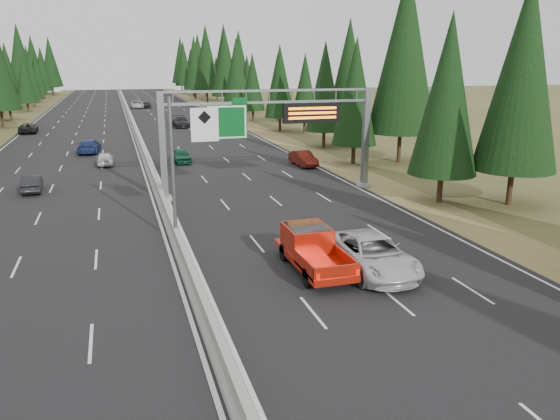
{
  "coord_description": "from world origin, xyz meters",
  "views": [
    {
      "loc": [
        -2.87,
        -4.38,
        9.82
      ],
      "look_at": [
        4.54,
        20.0,
        2.9
      ],
      "focal_mm": 35.0,
      "sensor_mm": 36.0,
      "label": 1
    }
  ],
  "objects": [
    {
      "name": "road",
      "position": [
        0.0,
        80.0,
        0.04
      ],
      "size": [
        32.0,
        260.0,
        0.08
      ],
      "primitive_type": "cube",
      "color": "black",
      "rests_on": "ground"
    },
    {
      "name": "shoulder_right",
      "position": [
        17.8,
        80.0,
        0.03
      ],
      "size": [
        3.6,
        260.0,
        0.06
      ],
      "primitive_type": "cube",
      "color": "olive",
      "rests_on": "ground"
    },
    {
      "name": "shoulder_left",
      "position": [
        -17.8,
        80.0,
        0.03
      ],
      "size": [
        3.6,
        260.0,
        0.06
      ],
      "primitive_type": "cube",
      "color": "#474521",
      "rests_on": "ground"
    },
    {
      "name": "median_barrier",
      "position": [
        0.0,
        80.0,
        0.41
      ],
      "size": [
        0.7,
        260.0,
        0.85
      ],
      "color": "gray",
      "rests_on": "road"
    },
    {
      "name": "sign_gantry",
      "position": [
        8.92,
        34.88,
        5.27
      ],
      "size": [
        16.75,
        0.98,
        7.8
      ],
      "color": "slate",
      "rests_on": "road"
    },
    {
      "name": "hov_sign_pole",
      "position": [
        0.58,
        24.97,
        4.72
      ],
      "size": [
        2.8,
        0.5,
        8.0
      ],
      "color": "slate",
      "rests_on": "road"
    },
    {
      "name": "tree_row_right",
      "position": [
        22.06,
        77.63,
        9.23
      ],
      "size": [
        12.02,
        241.54,
        18.95
      ],
      "color": "black",
      "rests_on": "ground"
    },
    {
      "name": "silver_minivan",
      "position": [
        8.49,
        17.89,
        0.95
      ],
      "size": [
        2.89,
        6.25,
        1.74
      ],
      "primitive_type": "imported",
      "rotation": [
        0.0,
        0.0,
        0.0
      ],
      "color": "silver",
      "rests_on": "road"
    },
    {
      "name": "red_pickup",
      "position": [
        5.86,
        19.3,
        1.17
      ],
      "size": [
        2.16,
        6.04,
        1.97
      ],
      "color": "black",
      "rests_on": "road"
    },
    {
      "name": "car_ahead_green",
      "position": [
        3.33,
        50.27,
        0.77
      ],
      "size": [
        1.92,
        4.17,
        1.39
      ],
      "primitive_type": "imported",
      "rotation": [
        0.0,
        0.0,
        0.07
      ],
      "color": "#124F30",
      "rests_on": "road"
    },
    {
      "name": "car_ahead_dkred",
      "position": [
        14.5,
        45.0,
        0.79
      ],
      "size": [
        1.76,
        4.38,
        1.41
      ],
      "primitive_type": "imported",
      "rotation": [
        0.0,
        0.0,
        0.06
      ],
      "color": "#62160E",
      "rests_on": "road"
    },
    {
      "name": "car_ahead_dkgrey",
      "position": [
        7.11,
        81.48,
        0.9
      ],
      "size": [
        2.3,
        5.64,
        1.63
      ],
      "primitive_type": "imported",
      "rotation": [
        0.0,
        0.0,
        0.0
      ],
      "color": "black",
      "rests_on": "road"
    },
    {
      "name": "car_ahead_white",
      "position": [
        2.43,
        120.03,
        0.85
      ],
      "size": [
        2.64,
        5.59,
        1.54
      ],
      "primitive_type": "imported",
      "rotation": [
        0.0,
        0.0,
        -0.01
      ],
      "color": "silver",
      "rests_on": "road"
    },
    {
      "name": "car_ahead_far",
      "position": [
        4.51,
        120.61,
        0.8
      ],
      "size": [
        1.8,
        4.25,
        1.43
      ],
      "primitive_type": "imported",
      "rotation": [
        0.0,
        0.0,
        -0.03
      ],
      "color": "#222325",
      "rests_on": "road"
    },
    {
      "name": "car_onc_near",
      "position": [
        -9.28,
        40.76,
        0.73
      ],
      "size": [
        1.57,
        3.98,
        1.29
      ],
      "primitive_type": "imported",
      "rotation": [
        0.0,
        0.0,
        3.19
      ],
      "color": "black",
      "rests_on": "road"
    },
    {
      "name": "car_onc_blue",
      "position": [
        -5.64,
        59.25,
        0.84
      ],
      "size": [
        2.6,
        5.39,
        1.51
      ],
      "primitive_type": "imported",
      "rotation": [
        0.0,
        0.0,
        3.05
      ],
      "color": "navy",
      "rests_on": "road"
    },
    {
      "name": "car_onc_white",
      "position": [
        -3.94,
        50.86,
        0.72
      ],
      "size": [
        1.54,
        3.78,
        1.29
      ],
      "primitive_type": "imported",
      "rotation": [
        0.0,
        0.0,
        3.15
      ],
      "color": "silver",
      "rests_on": "road"
    },
    {
      "name": "car_onc_far",
      "position": [
        -14.5,
        80.31,
        0.79
      ],
      "size": [
        2.6,
        5.21,
        1.42
      ],
      "primitive_type": "imported",
      "rotation": [
        0.0,
        0.0,
        3.19
      ],
      "color": "black",
      "rests_on": "road"
    }
  ]
}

